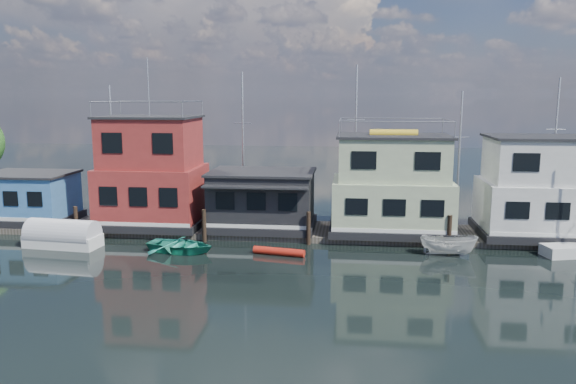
# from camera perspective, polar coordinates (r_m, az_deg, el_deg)

# --- Properties ---
(ground) EXTENTS (160.00, 160.00, 0.00)m
(ground) POSITION_cam_1_polar(r_m,az_deg,el_deg) (28.78, -5.41, -9.97)
(ground) COLOR black
(ground) RESTS_ON ground
(dock) EXTENTS (48.00, 5.00, 0.40)m
(dock) POSITION_cam_1_polar(r_m,az_deg,el_deg) (40.05, -1.89, -3.91)
(dock) COLOR #595147
(dock) RESTS_ON ground
(houseboat_blue) EXTENTS (6.40, 4.90, 3.66)m
(houseboat_blue) POSITION_cam_1_polar(r_m,az_deg,el_deg) (45.80, -24.79, -0.51)
(houseboat_blue) COLOR black
(houseboat_blue) RESTS_ON dock
(houseboat_red) EXTENTS (7.40, 5.90, 11.86)m
(houseboat_red) POSITION_cam_1_polar(r_m,az_deg,el_deg) (41.39, -13.66, 1.77)
(houseboat_red) COLOR black
(houseboat_red) RESTS_ON dock
(houseboat_dark) EXTENTS (7.40, 6.10, 4.06)m
(houseboat_dark) POSITION_cam_1_polar(r_m,az_deg,el_deg) (39.63, -2.63, -0.78)
(houseboat_dark) COLOR black
(houseboat_dark) RESTS_ON dock
(houseboat_green) EXTENTS (8.40, 5.90, 7.03)m
(houseboat_green) POSITION_cam_1_polar(r_m,az_deg,el_deg) (39.07, 10.51, 0.59)
(houseboat_green) COLOR black
(houseboat_green) RESTS_ON dock
(houseboat_white) EXTENTS (8.40, 5.90, 6.66)m
(houseboat_white) POSITION_cam_1_polar(r_m,az_deg,el_deg) (41.02, 24.58, 0.27)
(houseboat_white) COLOR black
(houseboat_white) RESTS_ON dock
(pilings) EXTENTS (42.28, 0.28, 2.20)m
(pilings) POSITION_cam_1_polar(r_m,az_deg,el_deg) (37.20, -3.04, -3.57)
(pilings) COLOR #2D2116
(pilings) RESTS_ON ground
(background_masts) EXTENTS (36.40, 0.16, 12.00)m
(background_masts) POSITION_cam_1_polar(r_m,az_deg,el_deg) (44.68, 5.25, 4.46)
(background_masts) COLOR silver
(background_masts) RESTS_ON ground
(motorboat) EXTENTS (3.54, 1.68, 1.32)m
(motorboat) POSITION_cam_1_polar(r_m,az_deg,el_deg) (35.85, 16.01, -5.20)
(motorboat) COLOR silver
(motorboat) RESTS_ON ground
(tarp_runabout) EXTENTS (4.96, 2.38, 1.94)m
(tarp_runabout) POSITION_cam_1_polar(r_m,az_deg,el_deg) (39.16, -21.92, -4.17)
(tarp_runabout) COLOR silver
(tarp_runabout) RESTS_ON ground
(dinghy_teal) EXTENTS (4.80, 3.82, 0.89)m
(dinghy_teal) POSITION_cam_1_polar(r_m,az_deg,el_deg) (35.86, -10.85, -5.33)
(dinghy_teal) COLOR teal
(dinghy_teal) RESTS_ON ground
(red_kayak) EXTENTS (3.27, 1.09, 0.48)m
(red_kayak) POSITION_cam_1_polar(r_m,az_deg,el_deg) (34.62, -0.94, -6.06)
(red_kayak) COLOR red
(red_kayak) RESTS_ON ground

